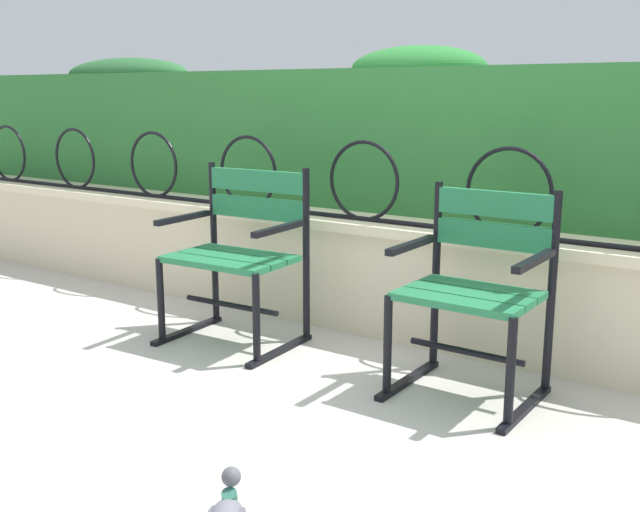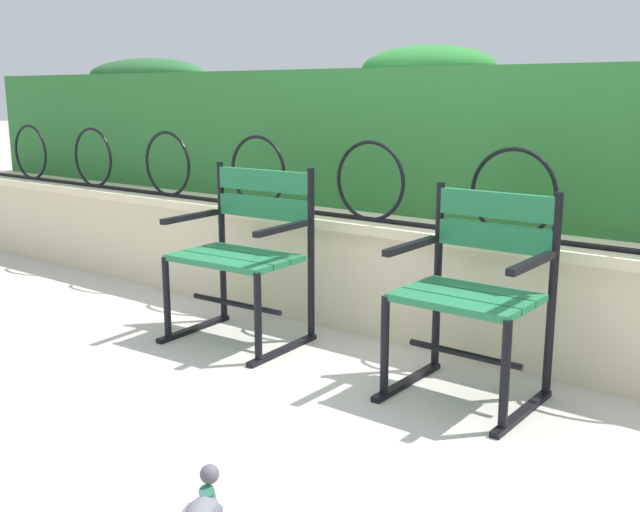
# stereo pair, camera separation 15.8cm
# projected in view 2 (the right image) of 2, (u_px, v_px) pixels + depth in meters

# --- Properties ---
(ground_plane) EXTENTS (60.00, 60.00, 0.00)m
(ground_plane) POSITION_uv_depth(u_px,v_px,m) (309.00, 379.00, 3.34)
(ground_plane) COLOR #BCB7AD
(stone_wall) EXTENTS (8.21, 0.41, 0.59)m
(stone_wall) POSITION_uv_depth(u_px,v_px,m) (407.00, 278.00, 3.91)
(stone_wall) COLOR beige
(stone_wall) RESTS_ON ground
(iron_arch_fence) EXTENTS (7.65, 0.02, 0.42)m
(iron_arch_fence) POSITION_uv_depth(u_px,v_px,m) (374.00, 186.00, 3.85)
(iron_arch_fence) COLOR black
(iron_arch_fence) RESTS_ON stone_wall
(hedge_row) EXTENTS (8.04, 0.47, 0.91)m
(hedge_row) POSITION_uv_depth(u_px,v_px,m) (440.00, 136.00, 4.11)
(hedge_row) COLOR #2D7033
(hedge_row) RESTS_ON stone_wall
(park_chair_left) EXTENTS (0.67, 0.55, 0.89)m
(park_chair_left) POSITION_uv_depth(u_px,v_px,m) (245.00, 249.00, 3.81)
(park_chair_left) COLOR #237547
(park_chair_left) RESTS_ON ground
(park_chair_right) EXTENTS (0.57, 0.52, 0.87)m
(park_chair_right) POSITION_uv_depth(u_px,v_px,m) (475.00, 288.00, 3.08)
(park_chair_right) COLOR #237547
(park_chair_right) RESTS_ON ground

